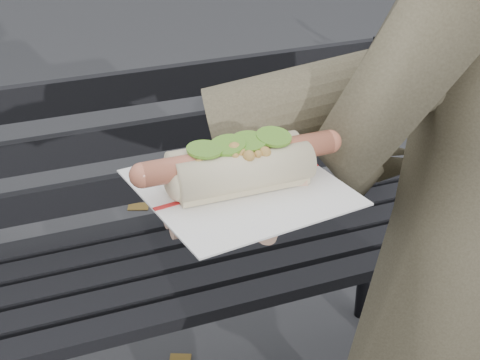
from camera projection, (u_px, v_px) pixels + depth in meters
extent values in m
cylinder|color=black|center=(434.00, 323.00, 1.90)|extent=(0.04, 0.04, 0.45)
cylinder|color=black|center=(366.00, 254.00, 2.17)|extent=(0.04, 0.04, 0.45)
cube|color=black|center=(185.00, 312.00, 1.55)|extent=(1.50, 0.07, 0.03)
cube|color=black|center=(172.00, 289.00, 1.63)|extent=(1.50, 0.07, 0.03)
cube|color=black|center=(161.00, 267.00, 1.70)|extent=(1.50, 0.07, 0.03)
cube|color=black|center=(150.00, 247.00, 1.77)|extent=(1.50, 0.07, 0.03)
cube|color=black|center=(140.00, 229.00, 1.85)|extent=(1.50, 0.07, 0.03)
cube|color=black|center=(376.00, 113.00, 1.98)|extent=(0.04, 0.03, 0.42)
cube|color=black|center=(135.00, 187.00, 1.82)|extent=(1.50, 0.02, 0.08)
cube|color=black|center=(131.00, 139.00, 1.76)|extent=(1.50, 0.02, 0.08)
cube|color=black|center=(127.00, 88.00, 1.70)|extent=(1.50, 0.02, 0.08)
imported|color=#453E2E|center=(470.00, 261.00, 1.06)|extent=(0.69, 0.53, 1.68)
cylinder|color=#453E2E|center=(414.00, 77.00, 0.87)|extent=(0.51, 0.23, 0.19)
cylinder|color=#D8A384|center=(272.00, 186.00, 0.77)|extent=(0.09, 0.08, 0.07)
ellipsoid|color=#D8A384|center=(240.00, 202.00, 0.75)|extent=(0.10, 0.12, 0.03)
cylinder|color=#D8A384|center=(199.00, 225.00, 0.71)|extent=(0.05, 0.02, 0.02)
cylinder|color=#D8A384|center=(192.00, 215.00, 0.72)|extent=(0.05, 0.02, 0.02)
cylinder|color=#D8A384|center=(186.00, 205.00, 0.74)|extent=(0.05, 0.02, 0.02)
cylinder|color=#D8A384|center=(180.00, 196.00, 0.76)|extent=(0.05, 0.02, 0.02)
cylinder|color=#D8A384|center=(271.00, 224.00, 0.71)|extent=(0.04, 0.05, 0.02)
cube|color=white|center=(240.00, 187.00, 0.74)|extent=(0.21, 0.21, 0.00)
cube|color=#B21E1E|center=(240.00, 186.00, 0.74)|extent=(0.19, 0.03, 0.00)
cylinder|color=#B86247|center=(240.00, 158.00, 0.73)|extent=(0.20, 0.02, 0.02)
sphere|color=#B86247|center=(142.00, 175.00, 0.69)|extent=(0.03, 0.02, 0.02)
sphere|color=#B86247|center=(330.00, 142.00, 0.76)|extent=(0.02, 0.02, 0.02)
sphere|color=#9E6B2D|center=(241.00, 154.00, 0.71)|extent=(0.01, 0.01, 0.01)
sphere|color=#9E6B2D|center=(200.00, 158.00, 0.71)|extent=(0.01, 0.01, 0.01)
sphere|color=#9E6B2D|center=(231.00, 147.00, 0.72)|extent=(0.01, 0.01, 0.01)
sphere|color=#9E6B2D|center=(221.00, 160.00, 0.72)|extent=(0.01, 0.01, 0.01)
sphere|color=#9E6B2D|center=(272.00, 142.00, 0.74)|extent=(0.01, 0.01, 0.01)
sphere|color=#9E6B2D|center=(304.00, 154.00, 0.73)|extent=(0.01, 0.01, 0.01)
sphere|color=#9E6B2D|center=(251.00, 154.00, 0.73)|extent=(0.01, 0.01, 0.01)
sphere|color=#9E6B2D|center=(264.00, 155.00, 0.72)|extent=(0.01, 0.01, 0.01)
sphere|color=#9E6B2D|center=(235.00, 156.00, 0.71)|extent=(0.01, 0.01, 0.01)
sphere|color=#9E6B2D|center=(205.00, 157.00, 0.72)|extent=(0.01, 0.01, 0.01)
sphere|color=#9E6B2D|center=(204.00, 151.00, 0.72)|extent=(0.01, 0.01, 0.01)
sphere|color=#9E6B2D|center=(235.00, 156.00, 0.71)|extent=(0.01, 0.01, 0.01)
sphere|color=#9E6B2D|center=(263.00, 154.00, 0.72)|extent=(0.01, 0.01, 0.01)
sphere|color=#9E6B2D|center=(249.00, 156.00, 0.71)|extent=(0.01, 0.01, 0.01)
sphere|color=#9E6B2D|center=(199.00, 163.00, 0.70)|extent=(0.01, 0.01, 0.01)
sphere|color=#9E6B2D|center=(241.00, 157.00, 0.72)|extent=(0.01, 0.01, 0.01)
sphere|color=#9E6B2D|center=(258.00, 154.00, 0.71)|extent=(0.01, 0.01, 0.01)
sphere|color=#9E6B2D|center=(265.00, 153.00, 0.71)|extent=(0.01, 0.01, 0.01)
sphere|color=#9E6B2D|center=(195.00, 161.00, 0.71)|extent=(0.01, 0.01, 0.01)
sphere|color=#9E6B2D|center=(287.00, 149.00, 0.73)|extent=(0.01, 0.01, 0.01)
sphere|color=#9E6B2D|center=(289.00, 154.00, 0.72)|extent=(0.01, 0.01, 0.01)
sphere|color=#9E6B2D|center=(247.00, 144.00, 0.73)|extent=(0.01, 0.01, 0.01)
sphere|color=#9E6B2D|center=(234.00, 149.00, 0.72)|extent=(0.01, 0.01, 0.01)
sphere|color=#9E6B2D|center=(230.00, 164.00, 0.70)|extent=(0.01, 0.01, 0.01)
sphere|color=#9E6B2D|center=(257.00, 158.00, 0.72)|extent=(0.01, 0.01, 0.01)
sphere|color=#9E6B2D|center=(276.00, 140.00, 0.74)|extent=(0.01, 0.01, 0.01)
sphere|color=#9E6B2D|center=(205.00, 152.00, 0.72)|extent=(0.01, 0.01, 0.01)
sphere|color=#9E6B2D|center=(200.00, 147.00, 0.73)|extent=(0.01, 0.01, 0.01)
sphere|color=#9E6B2D|center=(232.00, 151.00, 0.72)|extent=(0.01, 0.01, 0.01)
sphere|color=#9E6B2D|center=(272.00, 148.00, 0.74)|extent=(0.01, 0.01, 0.01)
cylinder|color=#599328|center=(205.00, 149.00, 0.71)|extent=(0.04, 0.04, 0.01)
cylinder|color=#599328|center=(228.00, 145.00, 0.72)|extent=(0.04, 0.04, 0.01)
cylinder|color=#599328|center=(248.00, 141.00, 0.72)|extent=(0.04, 0.04, 0.01)
cylinder|color=#599328|center=(274.00, 137.00, 0.73)|extent=(0.04, 0.04, 0.01)
cube|color=brown|center=(468.00, 297.00, 2.35)|extent=(0.08, 0.07, 0.00)
cube|color=brown|center=(329.00, 160.00, 3.21)|extent=(0.09, 0.08, 0.00)
cube|color=brown|center=(138.00, 206.00, 2.86)|extent=(0.09, 0.08, 0.00)
cube|color=brown|center=(180.00, 359.00, 2.10)|extent=(0.07, 0.06, 0.00)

